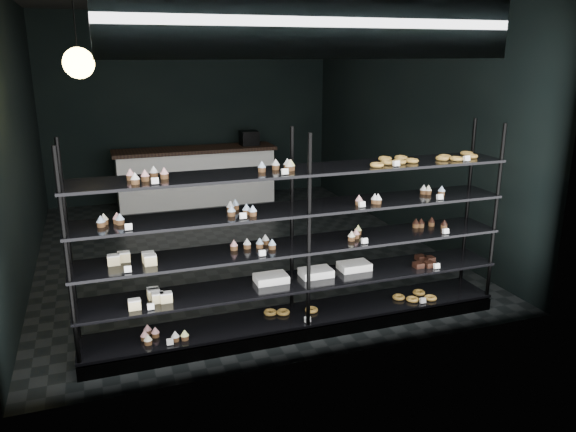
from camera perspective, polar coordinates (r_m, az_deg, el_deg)
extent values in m
cube|color=black|center=(7.62, -5.34, -3.26)|extent=(5.00, 6.00, 0.01)
cube|color=black|center=(10.17, -9.83, 10.71)|extent=(5.00, 0.01, 3.20)
cube|color=black|center=(4.44, 3.74, 3.92)|extent=(5.00, 0.01, 3.20)
cube|color=black|center=(7.09, -25.83, 7.00)|extent=(0.01, 6.00, 3.20)
cube|color=black|center=(8.21, 11.74, 9.33)|extent=(0.01, 6.00, 3.20)
cube|color=black|center=(5.45, 1.18, -10.89)|extent=(4.00, 0.50, 0.12)
cylinder|color=black|center=(4.59, -21.46, -4.79)|extent=(0.04, 0.04, 1.85)
cylinder|color=black|center=(5.01, -21.35, -3.05)|extent=(0.04, 0.04, 1.85)
cylinder|color=black|center=(4.90, 2.15, -2.33)|extent=(0.04, 0.04, 1.85)
cylinder|color=black|center=(5.29, 0.40, -0.90)|extent=(0.04, 0.04, 1.85)
cylinder|color=black|center=(5.88, 20.30, -0.15)|extent=(0.04, 0.04, 1.85)
cylinder|color=black|center=(6.21, 17.76, 0.93)|extent=(0.04, 0.04, 1.85)
cube|color=black|center=(5.41, 1.18, -10.04)|extent=(4.00, 0.50, 0.03)
cube|color=black|center=(5.26, 1.21, -6.62)|extent=(4.00, 0.50, 0.02)
cube|color=black|center=(5.13, 1.23, -3.02)|extent=(4.00, 0.50, 0.02)
cube|color=black|center=(5.03, 1.25, 0.74)|extent=(4.00, 0.50, 0.02)
cube|color=black|center=(4.95, 1.28, 4.65)|extent=(4.00, 0.50, 0.02)
cube|color=white|center=(4.48, -13.66, 3.43)|extent=(0.06, 0.04, 0.06)
cube|color=white|center=(4.70, -0.63, 4.49)|extent=(0.06, 0.04, 0.06)
cube|color=white|center=(5.15, 11.08, 5.24)|extent=(0.05, 0.04, 0.06)
cube|color=white|center=(5.56, 17.79, 5.57)|extent=(0.06, 0.04, 0.06)
cube|color=white|center=(4.55, -16.40, -1.14)|extent=(0.06, 0.04, 0.06)
cube|color=white|center=(4.68, -4.78, -0.02)|extent=(0.05, 0.04, 0.06)
cube|color=white|center=(5.08, 7.81, 1.18)|extent=(0.05, 0.04, 0.06)
cube|color=white|center=(5.49, 15.39, 1.89)|extent=(0.06, 0.04, 0.06)
cube|color=white|center=(4.66, -15.75, -5.22)|extent=(0.06, 0.04, 0.06)
cube|color=white|center=(4.83, -2.87, -3.84)|extent=(0.06, 0.04, 0.06)
cube|color=white|center=(5.18, 7.71, -2.55)|extent=(0.05, 0.04, 0.06)
cube|color=white|center=(5.61, 15.58, -1.53)|extent=(0.06, 0.04, 0.06)
cube|color=white|center=(4.80, -14.25, -8.99)|extent=(0.06, 0.04, 0.06)
cube|color=white|center=(5.68, 14.65, -4.98)|extent=(0.06, 0.04, 0.06)
cube|color=white|center=(4.97, -12.27, -12.47)|extent=(0.06, 0.04, 0.06)
cube|color=white|center=(5.23, 1.55, -10.55)|extent=(0.05, 0.04, 0.06)
cube|color=white|center=(5.77, 13.66, -8.35)|extent=(0.06, 0.04, 0.06)
cube|color=#0D1441|center=(4.41, 3.60, 18.89)|extent=(3.20, 0.04, 0.45)
cube|color=white|center=(4.39, 3.71, 18.90)|extent=(3.30, 0.02, 0.50)
cylinder|color=black|center=(5.88, -20.94, 18.60)|extent=(0.01, 0.01, 0.58)
sphere|color=#FFCE59|center=(5.87, -20.50, 14.35)|extent=(0.29, 0.29, 0.29)
cube|color=white|center=(9.85, -9.31, 3.84)|extent=(2.64, 0.60, 0.92)
cube|color=black|center=(9.76, -9.44, 6.65)|extent=(2.74, 0.65, 0.06)
cube|color=black|center=(9.94, -3.98, 7.91)|extent=(0.30, 0.30, 0.25)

